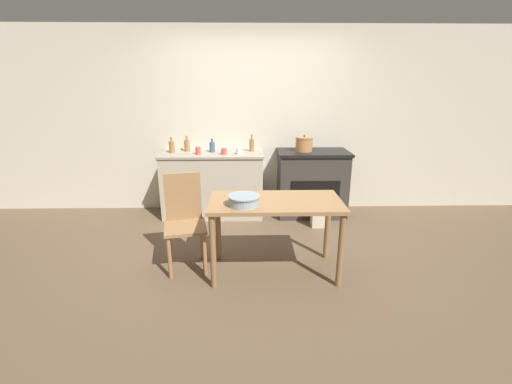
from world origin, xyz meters
name	(u,v)px	position (x,y,z in m)	size (l,w,h in m)	color
ground_plane	(257,255)	(0.00, 0.00, 0.00)	(14.00, 14.00, 0.00)	brown
wall_back	(254,122)	(0.00, 1.58, 1.27)	(8.00, 0.07, 2.55)	beige
counter_cabinet	(213,184)	(-0.58, 1.27, 0.45)	(1.40, 0.60, 0.89)	#B2A893
stove	(312,183)	(0.80, 1.26, 0.46)	(0.97, 0.61, 0.91)	#38332D
work_table	(275,211)	(0.17, -0.33, 0.64)	(1.24, 0.64, 0.75)	#997047
chair	(185,219)	(-0.73, -0.17, 0.50)	(0.47, 0.47, 0.95)	#997047
flour_sack	(321,214)	(0.85, 0.80, 0.17)	(0.24, 0.16, 0.34)	beige
stock_pot	(304,144)	(0.67, 1.25, 1.01)	(0.24, 0.24, 0.22)	#B77A47
mixing_bowl_large	(244,200)	(-0.13, -0.46, 0.80)	(0.29, 0.29, 0.09)	#93A8B2
bottle_far_left	(252,145)	(-0.04, 1.37, 0.98)	(0.07, 0.07, 0.23)	olive
bottle_left	(172,147)	(-1.13, 1.30, 0.97)	(0.07, 0.07, 0.21)	olive
bottle_mid_left	(212,147)	(-0.59, 1.33, 0.96)	(0.07, 0.07, 0.18)	#3D5675
bottle_center_left	(187,145)	(-0.94, 1.40, 0.98)	(0.08, 0.08, 0.21)	olive
cup_center	(224,151)	(-0.41, 1.17, 0.93)	(0.08, 0.08, 0.08)	#B74C42
cup_center_right	(198,151)	(-0.76, 1.17, 0.94)	(0.07, 0.07, 0.10)	#B74C42
cup_mid_right	(239,151)	(-0.21, 1.18, 0.93)	(0.08, 0.08, 0.08)	silver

